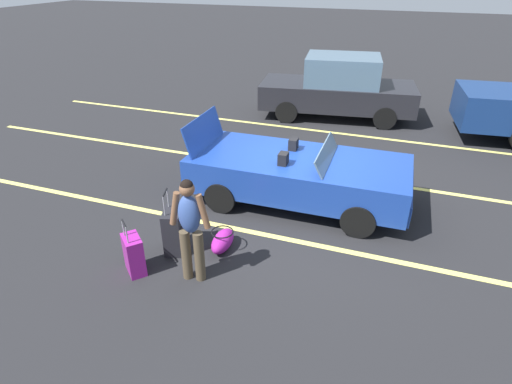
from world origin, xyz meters
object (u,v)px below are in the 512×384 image
object	(u,v)px
duffel_bag	(223,241)
traveler_person	(190,226)
suitcase_medium_bright	(134,255)
parked_sedan_far	(338,88)
suitcase_large_black	(174,231)
convertible_car	(308,176)

from	to	relation	value
duffel_bag	traveler_person	world-z (taller)	traveler_person
suitcase_medium_bright	parked_sedan_far	bearing A→B (deg)	31.15
traveler_person	suitcase_large_black	bearing A→B (deg)	40.77
convertible_car	suitcase_medium_bright	distance (m)	3.54
suitcase_large_black	suitcase_medium_bright	xyz separation A→B (m)	(-0.29, -0.71, -0.06)
convertible_car	duffel_bag	bearing A→B (deg)	-116.79
suitcase_medium_bright	parked_sedan_far	world-z (taller)	parked_sedan_far
duffel_bag	traveler_person	bearing A→B (deg)	-97.08
traveler_person	suitcase_medium_bright	bearing A→B (deg)	92.48
parked_sedan_far	traveler_person	bearing A→B (deg)	77.52
convertible_car	suitcase_large_black	world-z (taller)	convertible_car
suitcase_large_black	duffel_bag	size ratio (longest dim) A/B	1.67
convertible_car	duffel_bag	world-z (taller)	convertible_car
duffel_bag	parked_sedan_far	xyz separation A→B (m)	(0.51, 7.44, 0.73)
duffel_bag	traveler_person	distance (m)	1.13
convertible_car	duffel_bag	size ratio (longest dim) A/B	6.45
traveler_person	parked_sedan_far	bearing A→B (deg)	-12.51
duffel_bag	suitcase_medium_bright	bearing A→B (deg)	-135.61
suitcase_large_black	convertible_car	bearing A→B (deg)	35.30
convertible_car	parked_sedan_far	size ratio (longest dim) A/B	0.89
suitcase_large_black	suitcase_medium_bright	bearing A→B (deg)	-130.78
suitcase_large_black	parked_sedan_far	size ratio (longest dim) A/B	0.23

